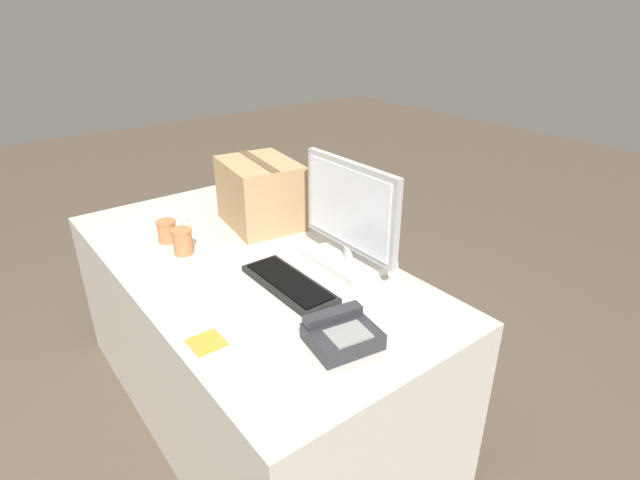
{
  "coord_description": "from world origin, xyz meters",
  "views": [
    {
      "loc": [
        1.59,
        -0.84,
        1.7
      ],
      "look_at": [
        0.29,
        0.17,
        0.91
      ],
      "focal_mm": 28.0,
      "sensor_mm": 36.0,
      "label": 1
    }
  ],
  "objects_px": {
    "cardboard_box": "(260,193)",
    "paper_cup_left": "(167,231)",
    "paper_cup_right": "(183,241)",
    "sticky_note_pad": "(207,342)",
    "keyboard": "(289,284)",
    "spoon": "(184,222)",
    "desk_phone": "(342,334)",
    "monitor": "(349,226)"
  },
  "relations": [
    {
      "from": "cardboard_box",
      "to": "paper_cup_left",
      "type": "bearing_deg",
      "value": -100.62
    },
    {
      "from": "paper_cup_right",
      "to": "sticky_note_pad",
      "type": "height_order",
      "value": "paper_cup_right"
    },
    {
      "from": "keyboard",
      "to": "spoon",
      "type": "relative_size",
      "value": 3.12
    },
    {
      "from": "keyboard",
      "to": "desk_phone",
      "type": "xyz_separation_m",
      "value": [
        0.37,
        -0.06,
        0.02
      ]
    },
    {
      "from": "desk_phone",
      "to": "cardboard_box",
      "type": "xyz_separation_m",
      "value": [
        -0.93,
        0.29,
        0.12
      ]
    },
    {
      "from": "cardboard_box",
      "to": "sticky_note_pad",
      "type": "height_order",
      "value": "cardboard_box"
    },
    {
      "from": "paper_cup_left",
      "to": "desk_phone",
      "type": "bearing_deg",
      "value": 7.81
    },
    {
      "from": "desk_phone",
      "to": "cardboard_box",
      "type": "bearing_deg",
      "value": 172.26
    },
    {
      "from": "keyboard",
      "to": "desk_phone",
      "type": "relative_size",
      "value": 1.83
    },
    {
      "from": "keyboard",
      "to": "spoon",
      "type": "xyz_separation_m",
      "value": [
        -0.79,
        -0.06,
        -0.01
      ]
    },
    {
      "from": "desk_phone",
      "to": "spoon",
      "type": "distance_m",
      "value": 1.16
    },
    {
      "from": "paper_cup_left",
      "to": "keyboard",
      "type": "bearing_deg",
      "value": 17.31
    },
    {
      "from": "monitor",
      "to": "desk_phone",
      "type": "height_order",
      "value": "monitor"
    },
    {
      "from": "keyboard",
      "to": "paper_cup_left",
      "type": "distance_m",
      "value": 0.67
    },
    {
      "from": "monitor",
      "to": "paper_cup_left",
      "type": "xyz_separation_m",
      "value": [
        -0.65,
        -0.48,
        -0.12
      ]
    },
    {
      "from": "paper_cup_right",
      "to": "cardboard_box",
      "type": "bearing_deg",
      "value": 99.4
    },
    {
      "from": "desk_phone",
      "to": "paper_cup_right",
      "type": "xyz_separation_m",
      "value": [
        -0.86,
        -0.13,
        0.02
      ]
    },
    {
      "from": "monitor",
      "to": "sticky_note_pad",
      "type": "distance_m",
      "value": 0.7
    },
    {
      "from": "desk_phone",
      "to": "paper_cup_left",
      "type": "relative_size",
      "value": 2.38
    },
    {
      "from": "paper_cup_right",
      "to": "cardboard_box",
      "type": "height_order",
      "value": "cardboard_box"
    },
    {
      "from": "monitor",
      "to": "sticky_note_pad",
      "type": "height_order",
      "value": "monitor"
    },
    {
      "from": "cardboard_box",
      "to": "monitor",
      "type": "bearing_deg",
      "value": 5.16
    },
    {
      "from": "monitor",
      "to": "keyboard",
      "type": "bearing_deg",
      "value": -91.7
    },
    {
      "from": "paper_cup_left",
      "to": "sticky_note_pad",
      "type": "distance_m",
      "value": 0.78
    },
    {
      "from": "desk_phone",
      "to": "monitor",
      "type": "bearing_deg",
      "value": 146.42
    },
    {
      "from": "paper_cup_right",
      "to": "cardboard_box",
      "type": "relative_size",
      "value": 0.26
    },
    {
      "from": "paper_cup_left",
      "to": "cardboard_box",
      "type": "xyz_separation_m",
      "value": [
        0.08,
        0.43,
        0.1
      ]
    },
    {
      "from": "paper_cup_left",
      "to": "paper_cup_right",
      "type": "bearing_deg",
      "value": 2.84
    },
    {
      "from": "desk_phone",
      "to": "spoon",
      "type": "xyz_separation_m",
      "value": [
        -1.16,
        0.0,
        -0.03
      ]
    },
    {
      "from": "paper_cup_right",
      "to": "spoon",
      "type": "xyz_separation_m",
      "value": [
        -0.3,
        0.13,
        -0.05
      ]
    },
    {
      "from": "keyboard",
      "to": "desk_phone",
      "type": "bearing_deg",
      "value": -9.25
    },
    {
      "from": "keyboard",
      "to": "spoon",
      "type": "height_order",
      "value": "keyboard"
    },
    {
      "from": "cardboard_box",
      "to": "desk_phone",
      "type": "bearing_deg",
      "value": -17.27
    },
    {
      "from": "spoon",
      "to": "keyboard",
      "type": "bearing_deg",
      "value": -117.01
    },
    {
      "from": "keyboard",
      "to": "desk_phone",
      "type": "height_order",
      "value": "desk_phone"
    },
    {
      "from": "paper_cup_right",
      "to": "spoon",
      "type": "height_order",
      "value": "paper_cup_right"
    },
    {
      "from": "paper_cup_right",
      "to": "sticky_note_pad",
      "type": "bearing_deg",
      "value": -17.89
    },
    {
      "from": "monitor",
      "to": "cardboard_box",
      "type": "bearing_deg",
      "value": -174.84
    },
    {
      "from": "keyboard",
      "to": "sticky_note_pad",
      "type": "height_order",
      "value": "keyboard"
    },
    {
      "from": "sticky_note_pad",
      "to": "desk_phone",
      "type": "bearing_deg",
      "value": 52.84
    },
    {
      "from": "spoon",
      "to": "cardboard_box",
      "type": "distance_m",
      "value": 0.4
    },
    {
      "from": "keyboard",
      "to": "cardboard_box",
      "type": "bearing_deg",
      "value": 157.72
    }
  ]
}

